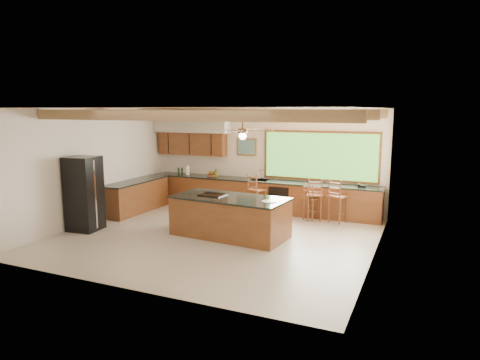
% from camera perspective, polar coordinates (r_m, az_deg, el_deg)
% --- Properties ---
extents(ground, '(7.20, 7.20, 0.00)m').
position_cam_1_polar(ground, '(10.20, -3.37, -7.54)').
color(ground, beige).
rests_on(ground, ground).
extents(room_shell, '(7.27, 6.54, 3.02)m').
position_cam_1_polar(room_shell, '(10.45, -2.68, 5.23)').
color(room_shell, white).
rests_on(room_shell, ground).
extents(counter_run, '(7.12, 3.10, 1.23)m').
position_cam_1_polar(counter_run, '(12.64, -1.50, -2.05)').
color(counter_run, brown).
rests_on(counter_run, ground).
extents(island, '(2.79, 1.48, 0.96)m').
position_cam_1_polar(island, '(10.13, -1.35, -4.88)').
color(island, brown).
rests_on(island, ground).
extents(refrigerator, '(0.78, 0.77, 1.84)m').
position_cam_1_polar(refrigerator, '(11.22, -20.09, -1.72)').
color(refrigerator, black).
rests_on(refrigerator, ground).
extents(bar_stool_a, '(0.56, 0.56, 1.19)m').
position_cam_1_polar(bar_stool_a, '(12.11, 2.16, -1.40)').
color(bar_stool_a, brown).
rests_on(bar_stool_a, ground).
extents(bar_stool_b, '(0.46, 0.46, 1.01)m').
position_cam_1_polar(bar_stool_b, '(11.67, 9.42, -2.46)').
color(bar_stool_b, brown).
rests_on(bar_stool_b, ground).
extents(bar_stool_c, '(0.52, 0.52, 1.17)m').
position_cam_1_polar(bar_stool_c, '(11.62, 9.84, -2.06)').
color(bar_stool_c, brown).
rests_on(bar_stool_c, ground).
extents(bar_stool_d, '(0.55, 0.56, 1.18)m').
position_cam_1_polar(bar_stool_d, '(11.48, 12.92, -2.24)').
color(bar_stool_d, brown).
rests_on(bar_stool_d, ground).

